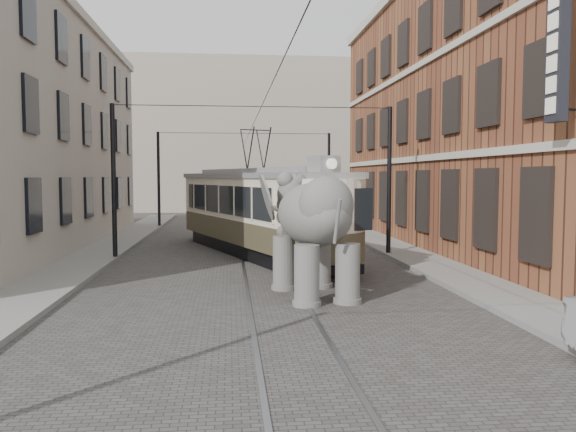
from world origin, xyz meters
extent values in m
plane|color=#45423F|center=(0.00, 0.00, 0.00)|extent=(120.00, 120.00, 0.00)
cube|color=slate|center=(6.00, 0.00, 0.07)|extent=(2.00, 60.00, 0.15)
cube|color=slate|center=(-6.50, 0.00, 0.07)|extent=(2.00, 60.00, 0.15)
cube|color=brown|center=(11.00, 9.00, 6.00)|extent=(8.00, 26.00, 12.00)
cube|color=gray|center=(-11.00, 10.00, 5.00)|extent=(7.00, 24.00, 10.00)
cube|color=gray|center=(0.00, 40.00, 7.00)|extent=(28.00, 10.00, 14.00)
camera|label=1|loc=(-1.19, -16.43, 3.24)|focal=35.61mm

